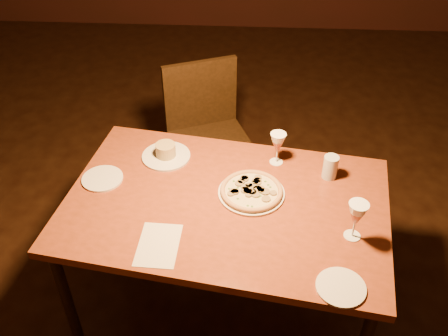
{
  "coord_description": "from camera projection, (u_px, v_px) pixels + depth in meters",
  "views": [
    {
      "loc": [
        -0.06,
        -1.68,
        2.2
      ],
      "look_at": [
        -0.16,
        -0.05,
        0.88
      ],
      "focal_mm": 40.0,
      "sensor_mm": 36.0,
      "label": 1
    }
  ],
  "objects": [
    {
      "name": "wine_glass_right",
      "position": [
        355.0,
        220.0,
        1.94
      ],
      "size": [
        0.08,
        0.08,
        0.17
      ],
      "primitive_type": null,
      "color": "#C06350",
      "rests_on": "dining_table"
    },
    {
      "name": "water_tumbler",
      "position": [
        330.0,
        167.0,
        2.24
      ],
      "size": [
        0.07,
        0.07,
        0.11
      ],
      "primitive_type": "cylinder",
      "color": "#B3BAC4",
      "rests_on": "dining_table"
    },
    {
      "name": "ramekin_saucer",
      "position": [
        166.0,
        153.0,
        2.38
      ],
      "size": [
        0.23,
        0.23,
        0.07
      ],
      "color": "silver",
      "rests_on": "dining_table"
    },
    {
      "name": "dining_table",
      "position": [
        226.0,
        212.0,
        2.19
      ],
      "size": [
        1.5,
        1.09,
        0.74
      ],
      "rotation": [
        0.0,
        0.0,
        -0.15
      ],
      "color": "brown",
      "rests_on": "floor"
    },
    {
      "name": "pizza_plate",
      "position": [
        251.0,
        191.0,
        2.18
      ],
      "size": [
        0.29,
        0.29,
        0.03
      ],
      "color": "silver",
      "rests_on": "dining_table"
    },
    {
      "name": "side_plate_left",
      "position": [
        102.0,
        179.0,
        2.26
      ],
      "size": [
        0.19,
        0.19,
        0.01
      ],
      "primitive_type": "cylinder",
      "color": "silver",
      "rests_on": "dining_table"
    },
    {
      "name": "menu_card",
      "position": [
        158.0,
        245.0,
        1.95
      ],
      "size": [
        0.17,
        0.24,
        0.0
      ],
      "primitive_type": "cube",
      "rotation": [
        0.0,
        0.0,
        -0.03
      ],
      "color": "beige",
      "rests_on": "dining_table"
    },
    {
      "name": "wine_glass_far",
      "position": [
        277.0,
        148.0,
        2.31
      ],
      "size": [
        0.07,
        0.07,
        0.16
      ],
      "primitive_type": null,
      "color": "#C06350",
      "rests_on": "dining_table"
    },
    {
      "name": "side_plate_near",
      "position": [
        341.0,
        287.0,
        1.79
      ],
      "size": [
        0.18,
        0.18,
        0.01
      ],
      "primitive_type": "cylinder",
      "color": "silver",
      "rests_on": "dining_table"
    },
    {
      "name": "chair_far",
      "position": [
        208.0,
        132.0,
        2.95
      ],
      "size": [
        0.57,
        0.57,
        0.91
      ],
      "rotation": [
        0.0,
        0.0,
        0.39
      ],
      "color": "black",
      "rests_on": "floor"
    },
    {
      "name": "floor",
      "position": [
        253.0,
        291.0,
        2.68
      ],
      "size": [
        7.0,
        7.0,
        0.0
      ],
      "primitive_type": "plane",
      "color": "#311D10",
      "rests_on": "ground"
    }
  ]
}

